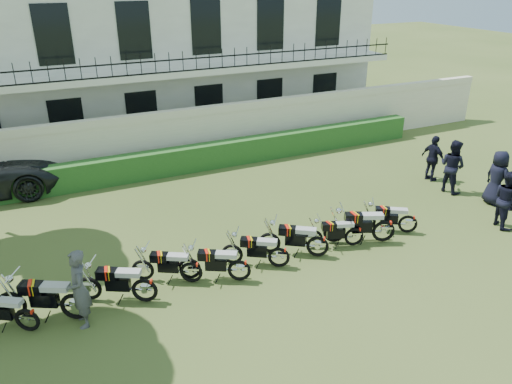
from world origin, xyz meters
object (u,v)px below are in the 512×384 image
at_px(officer_1, 507,199).
at_px(motorcycle_4, 239,265).
at_px(motorcycle_2, 144,285).
at_px(motorcycle_6, 318,242).
at_px(motorcycle_1, 74,300).
at_px(officer_4, 452,166).
at_px(motorcycle_0, 26,315).
at_px(officer_3, 497,178).
at_px(inspector, 79,289).
at_px(motorcycle_5, 279,253).
at_px(officer_5, 433,158).
at_px(motorcycle_9, 408,220).
at_px(motorcycle_8, 384,226).
at_px(motorcycle_7, 354,232).
at_px(motorcycle_3, 191,267).

bearing_deg(officer_1, motorcycle_4, 103.52).
distance_m(motorcycle_2, motorcycle_6, 4.82).
height_order(motorcycle_1, officer_4, officer_4).
bearing_deg(motorcycle_0, officer_3, -55.24).
relative_size(motorcycle_4, inspector, 0.90).
xyz_separation_m(motorcycle_4, officer_1, (8.61, -0.72, 0.44)).
xyz_separation_m(motorcycle_1, motorcycle_5, (5.19, -0.04, -0.07)).
height_order(motorcycle_4, motorcycle_6, motorcycle_6).
height_order(motorcycle_4, officer_5, officer_5).
xyz_separation_m(motorcycle_6, officer_5, (6.79, 2.90, 0.38)).
bearing_deg(officer_3, motorcycle_6, 97.90).
height_order(motorcycle_5, officer_4, officer_4).
bearing_deg(motorcycle_5, motorcycle_2, 122.69).
height_order(motorcycle_1, motorcycle_9, motorcycle_1).
xyz_separation_m(motorcycle_6, motorcycle_8, (2.17, -0.11, 0.03)).
bearing_deg(motorcycle_6, officer_1, -63.84).
height_order(motorcycle_2, motorcycle_5, motorcycle_2).
xyz_separation_m(motorcycle_0, motorcycle_2, (2.59, -0.05, 0.04)).
relative_size(motorcycle_0, officer_5, 0.90).
distance_m(motorcycle_0, officer_3, 14.69).
bearing_deg(motorcycle_8, officer_1, -76.84).
bearing_deg(motorcycle_1, officer_4, -53.87).
bearing_deg(officer_1, inspector, 105.14).
height_order(officer_3, officer_4, officer_4).
distance_m(motorcycle_2, motorcycle_7, 6.09).
bearing_deg(motorcycle_3, motorcycle_5, -67.59).
relative_size(motorcycle_2, officer_3, 0.96).
distance_m(motorcycle_9, inspector, 9.46).
relative_size(motorcycle_6, motorcycle_8, 0.85).
height_order(motorcycle_5, officer_3, officer_3).
height_order(motorcycle_3, inspector, inspector).
bearing_deg(officer_1, motorcycle_6, 100.25).
distance_m(motorcycle_8, officer_4, 4.91).
bearing_deg(officer_3, motorcycle_1, 96.19).
height_order(motorcycle_4, officer_1, officer_1).
height_order(motorcycle_9, officer_4, officer_4).
distance_m(motorcycle_5, motorcycle_8, 3.39).
bearing_deg(motorcycle_1, motorcycle_6, -61.98).
bearing_deg(motorcycle_4, motorcycle_2, 115.87).
height_order(motorcycle_0, officer_5, officer_5).
bearing_deg(motorcycle_7, motorcycle_9, -72.66).
distance_m(motorcycle_7, inspector, 7.56).
bearing_deg(motorcycle_9, motorcycle_0, 122.67).
bearing_deg(motorcycle_6, officer_4, -40.40).
bearing_deg(motorcycle_2, officer_1, -65.98).
bearing_deg(motorcycle_9, officer_5, -18.45).
bearing_deg(officer_4, motorcycle_1, 87.94).
bearing_deg(motorcycle_6, motorcycle_5, 125.12).
xyz_separation_m(motorcycle_1, officer_1, (12.59, -0.90, 0.37)).
relative_size(motorcycle_8, inspector, 1.05).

